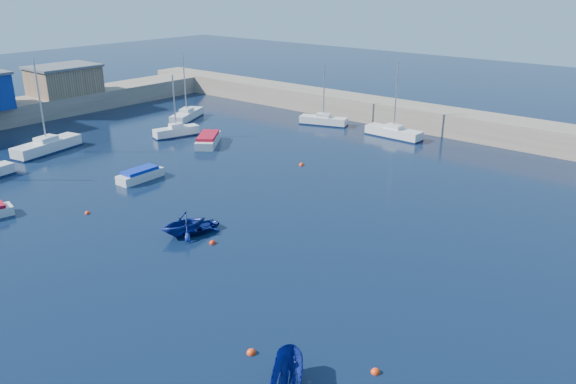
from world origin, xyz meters
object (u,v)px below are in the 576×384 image
Objects in this scene: sailboat_3 at (176,131)px; sailboat_5 at (323,120)px; brick_shed_a at (64,81)px; sailboat_2 at (47,146)px; motorboat_1 at (140,175)px; dinghy_right at (288,379)px; sailboat_4 at (187,115)px; motorboat_2 at (208,139)px; dinghy_left at (183,224)px; dinghy_center at (199,228)px; sailboat_6 at (394,132)px.

sailboat_5 reaches higher than sailboat_3.
brick_shed_a is 19.54m from sailboat_2.
motorboat_1 is at bearing -19.34° from brick_shed_a.
sailboat_4 is at bearing 109.84° from dinghy_right.
sailboat_4 reaches higher than motorboat_1.
motorboat_1 is (14.42, 0.84, -0.15)m from sailboat_2.
sailboat_2 is 2.23× the size of motorboat_1.
motorboat_2 is 22.85m from dinghy_left.
sailboat_2 is 2.66× the size of dinghy_right.
sailboat_2 is at bearing 179.64° from dinghy_center.
sailboat_4 is at bearing 147.15° from dinghy_center.
dinghy_center is at bearing -19.08° from brick_shed_a.
sailboat_5 reaches higher than motorboat_2.
motorboat_1 is at bearing 168.09° from dinghy_center.
sailboat_6 is 2.83× the size of dinghy_center.
sailboat_2 reaches higher than sailboat_3.
sailboat_6 is at bearing 36.73° from sailboat_2.
sailboat_4 reaches higher than sailboat_3.
dinghy_center is at bearing -81.61° from motorboat_2.
brick_shed_a is at bearing 145.30° from motorboat_2.
sailboat_6 reaches higher than motorboat_2.
sailboat_2 reaches higher than sailboat_5.
sailboat_5 is 0.89× the size of sailboat_6.
sailboat_2 is 1.74× the size of motorboat_2.
brick_shed_a reaches higher than dinghy_right.
dinghy_left is at bearing -66.37° from sailboat_4.
motorboat_1 is at bearing -8.35° from sailboat_2.
sailboat_6 reaches higher than motorboat_1.
dinghy_left is at bearing -84.18° from motorboat_2.
sailboat_4 is 1.96× the size of motorboat_1.
dinghy_center is (26.33, -21.63, -0.26)m from sailboat_4.
sailboat_2 reaches higher than brick_shed_a.
sailboat_4 is at bearing 24.07° from brick_shed_a.
brick_shed_a is 1.87× the size of motorboat_1.
sailboat_2 is 43.49m from dinghy_right.
sailboat_6 is 2.57× the size of dinghy_left.
sailboat_5 is 2.51× the size of dinghy_center.
sailboat_4 reaches higher than dinghy_right.
motorboat_2 is at bearing 139.62° from sailboat_6.
brick_shed_a is 21.28m from sailboat_3.
sailboat_5 is at bearing 49.44° from sailboat_2.
sailboat_5 reaches higher than dinghy_center.
sailboat_6 is (19.08, 15.22, -0.00)m from sailboat_3.
dinghy_left is at bearing -20.50° from brick_shed_a.
motorboat_1 is at bearing 160.03° from sailboat_5.
sailboat_2 is 18.41m from sailboat_4.
motorboat_1 is 1.20× the size of dinghy_right.
sailboat_5 is at bearing 94.30° from sailboat_6.
sailboat_6 is at bearing 67.06° from motorboat_1.
brick_shed_a is at bearing 158.35° from motorboat_1.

